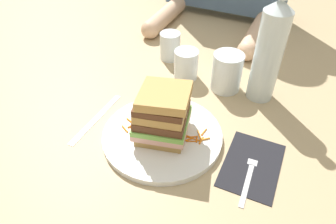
# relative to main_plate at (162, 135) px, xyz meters

# --- Properties ---
(ground_plane) EXTENTS (3.00, 3.00, 0.00)m
(ground_plane) POSITION_rel_main_plate_xyz_m (0.01, 0.01, -0.01)
(ground_plane) COLOR tan
(main_plate) EXTENTS (0.27, 0.27, 0.01)m
(main_plate) POSITION_rel_main_plate_xyz_m (0.00, 0.00, 0.00)
(main_plate) COLOR white
(main_plate) RESTS_ON ground_plane
(sandwich) EXTENTS (0.14, 0.14, 0.12)m
(sandwich) POSITION_rel_main_plate_xyz_m (0.00, 0.00, 0.07)
(sandwich) COLOR tan
(sandwich) RESTS_ON main_plate
(carrot_shred_0) EXTENTS (0.02, 0.02, 0.00)m
(carrot_shred_0) POSITION_rel_main_plate_xyz_m (-0.08, -0.03, 0.01)
(carrot_shred_0) COLOR orange
(carrot_shred_0) RESTS_ON main_plate
(carrot_shred_1) EXTENTS (0.02, 0.02, 0.00)m
(carrot_shred_1) POSITION_rel_main_plate_xyz_m (-0.07, -0.01, 0.01)
(carrot_shred_1) COLOR orange
(carrot_shred_1) RESTS_ON main_plate
(carrot_shred_2) EXTENTS (0.02, 0.01, 0.00)m
(carrot_shred_2) POSITION_rel_main_plate_xyz_m (-0.06, -0.01, 0.01)
(carrot_shred_2) COLOR orange
(carrot_shred_2) RESTS_ON main_plate
(carrot_shred_3) EXTENTS (0.03, 0.01, 0.00)m
(carrot_shred_3) POSITION_rel_main_plate_xyz_m (-0.06, -0.02, 0.01)
(carrot_shred_3) COLOR orange
(carrot_shred_3) RESTS_ON main_plate
(carrot_shred_4) EXTENTS (0.03, 0.02, 0.00)m
(carrot_shred_4) POSITION_rel_main_plate_xyz_m (-0.08, 0.00, 0.01)
(carrot_shred_4) COLOR orange
(carrot_shred_4) RESTS_ON main_plate
(carrot_shred_5) EXTENTS (0.02, 0.03, 0.00)m
(carrot_shred_5) POSITION_rel_main_plate_xyz_m (0.08, 0.03, 0.01)
(carrot_shred_5) COLOR orange
(carrot_shred_5) RESTS_ON main_plate
(carrot_shred_6) EXTENTS (0.03, 0.02, 0.00)m
(carrot_shred_6) POSITION_rel_main_plate_xyz_m (0.06, 0.02, 0.01)
(carrot_shred_6) COLOR orange
(carrot_shred_6) RESTS_ON main_plate
(carrot_shred_7) EXTENTS (0.01, 0.02, 0.00)m
(carrot_shred_7) POSITION_rel_main_plate_xyz_m (0.08, 0.04, 0.01)
(carrot_shred_7) COLOR orange
(carrot_shred_7) RESTS_ON main_plate
(carrot_shred_8) EXTENTS (0.02, 0.01, 0.00)m
(carrot_shred_8) POSITION_rel_main_plate_xyz_m (0.07, 0.00, 0.01)
(carrot_shred_8) COLOR orange
(carrot_shred_8) RESTS_ON main_plate
(carrot_shred_9) EXTENTS (0.00, 0.02, 0.00)m
(carrot_shred_9) POSITION_rel_main_plate_xyz_m (0.09, 0.02, 0.01)
(carrot_shred_9) COLOR orange
(carrot_shred_9) RESTS_ON main_plate
(carrot_shred_10) EXTENTS (0.02, 0.02, 0.00)m
(carrot_shred_10) POSITION_rel_main_plate_xyz_m (0.09, 0.02, 0.01)
(carrot_shred_10) COLOR orange
(carrot_shred_10) RESTS_ON main_plate
(carrot_shred_11) EXTENTS (0.01, 0.02, 0.00)m
(carrot_shred_11) POSITION_rel_main_plate_xyz_m (0.06, 0.01, 0.01)
(carrot_shred_11) COLOR orange
(carrot_shred_11) RESTS_ON main_plate
(carrot_shred_12) EXTENTS (0.01, 0.02, 0.00)m
(carrot_shred_12) POSITION_rel_main_plate_xyz_m (0.08, 0.01, 0.01)
(carrot_shred_12) COLOR orange
(carrot_shred_12) RESTS_ON main_plate
(carrot_shred_13) EXTENTS (0.03, 0.01, 0.00)m
(carrot_shred_13) POSITION_rel_main_plate_xyz_m (0.06, 0.01, 0.01)
(carrot_shred_13) COLOR orange
(carrot_shred_13) RESTS_ON main_plate
(napkin_dark) EXTENTS (0.11, 0.17, 0.00)m
(napkin_dark) POSITION_rel_main_plate_xyz_m (0.21, 0.01, -0.01)
(napkin_dark) COLOR black
(napkin_dark) RESTS_ON ground_plane
(fork) EXTENTS (0.02, 0.17, 0.00)m
(fork) POSITION_rel_main_plate_xyz_m (0.21, -0.02, -0.00)
(fork) COLOR silver
(fork) RESTS_ON napkin_dark
(knife) EXTENTS (0.02, 0.20, 0.00)m
(knife) POSITION_rel_main_plate_xyz_m (-0.18, -0.02, -0.01)
(knife) COLOR silver
(knife) RESTS_ON ground_plane
(juice_glass) EXTENTS (0.08, 0.08, 0.10)m
(juice_glass) POSITION_rel_main_plate_xyz_m (0.07, 0.25, 0.04)
(juice_glass) COLOR white
(juice_glass) RESTS_ON ground_plane
(water_bottle) EXTENTS (0.07, 0.07, 0.30)m
(water_bottle) POSITION_rel_main_plate_xyz_m (0.17, 0.25, 0.13)
(water_bottle) COLOR silver
(water_bottle) RESTS_ON ground_plane
(empty_tumbler_0) EXTENTS (0.07, 0.07, 0.08)m
(empty_tumbler_0) POSITION_rel_main_plate_xyz_m (-0.05, 0.25, 0.03)
(empty_tumbler_0) COLOR silver
(empty_tumbler_0) RESTS_ON ground_plane
(empty_tumbler_1) EXTENTS (0.06, 0.06, 0.08)m
(empty_tumbler_1) POSITION_rel_main_plate_xyz_m (-0.13, 0.32, 0.03)
(empty_tumbler_1) COLOR silver
(empty_tumbler_1) RESTS_ON ground_plane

